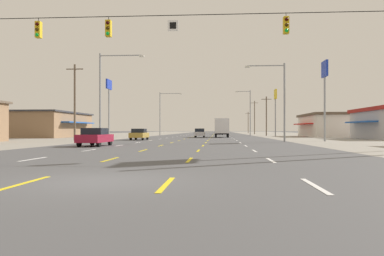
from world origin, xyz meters
The scene contains 24 objects.
ground_plane centered at (0.00, 66.00, 0.00)m, with size 572.00×572.00×0.00m, color #4C4C4F.
lot_apron_left centered at (-24.75, 66.00, 0.00)m, with size 28.00×440.00×0.01m, color gray.
lot_apron_right centered at (24.75, 66.00, 0.00)m, with size 28.00×440.00×0.01m, color gray.
lane_markings centered at (0.00, 104.50, 0.01)m, with size 10.64×227.60×0.01m.
signal_span_wire centered at (-0.23, 11.61, 5.10)m, with size 25.50×0.53×9.05m.
sedan_far_left_nearest centered at (-6.91, 20.82, 0.76)m, with size 1.80×4.50×1.46m.
sedan_far_left_near centered at (-7.21, 39.66, 0.76)m, with size 1.80×4.50×1.46m.
hatchback_center_turn_mid centered at (-0.21, 57.71, 0.78)m, with size 1.72×3.90×1.54m.
box_truck_inner_right_midfar centered at (3.64, 57.70, 1.84)m, with size 2.40×7.20×3.23m.
hatchback_inner_right_far centered at (3.40, 92.31, 0.78)m, with size 1.72×3.90×1.54m.
hatchback_inner_right_farther centered at (3.48, 102.02, 0.78)m, with size 1.72×3.90×1.54m.
storefront_left_row_1 centered at (-27.42, 56.95, 2.23)m, with size 12.11×18.40×4.44m.
storefront_right_row_2 centered at (25.37, 67.13, 2.24)m, with size 11.95×16.57×4.45m.
pole_sign_left_row_1 centered at (-14.01, 49.39, 7.10)m, with size 0.24×2.61×9.14m.
pole_sign_right_row_1 centered at (15.14, 35.17, 6.98)m, with size 0.24×2.09×9.18m.
pole_sign_right_row_2 centered at (14.26, 67.09, 7.18)m, with size 0.24×2.39×9.27m.
streetlight_left_row_0 centered at (-9.59, 32.47, 5.80)m, with size 5.05×0.26×9.84m.
streetlight_right_row_0 centered at (9.65, 32.47, 5.03)m, with size 4.34×0.26×8.52m.
streetlight_left_row_1 centered at (-9.58, 76.86, 5.77)m, with size 5.10×0.26×9.78m.
streetlight_right_row_1 centered at (9.85, 76.86, 5.76)m, with size 3.42×0.26×10.15m.
utility_pole_left_row_0 centered at (-15.28, 38.38, 5.03)m, with size 2.20×0.26×9.68m.
utility_pole_right_row_1 centered at (13.69, 76.70, 4.54)m, with size 2.20×0.26×8.70m.
utility_pole_right_row_2 centered at (14.12, 108.98, 5.27)m, with size 2.20×0.26×10.14m.
utility_pole_right_row_3 centered at (14.80, 142.77, 4.36)m, with size 2.20×0.26×8.34m.
Camera 1 is at (2.99, -9.68, 1.31)m, focal length 36.09 mm.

